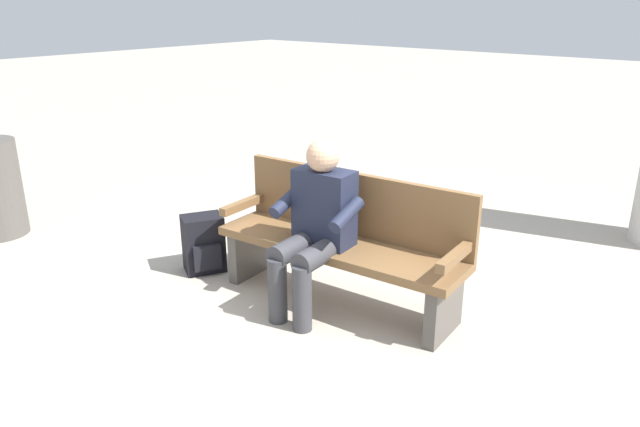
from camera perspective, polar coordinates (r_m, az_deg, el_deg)
The scene contains 4 objects.
ground_plane at distance 4.34m, azimuth 1.67°, elevation -8.31°, with size 40.00×40.00×0.00m, color #A89E8E.
bench_near at distance 4.20m, azimuth 2.26°, elevation -2.41°, with size 1.83×0.63×0.90m.
person_seated at distance 4.00m, azimuth -0.48°, elevation -0.94°, with size 0.59×0.60×1.18m.
backpack at distance 4.81m, azimuth -10.94°, elevation -2.85°, with size 0.36×0.38×0.45m.
Camera 1 is at (-2.34, 3.03, 2.04)m, focal length 33.86 mm.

